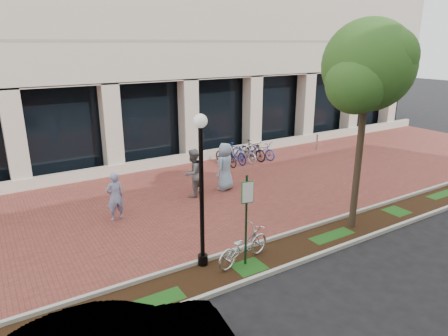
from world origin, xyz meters
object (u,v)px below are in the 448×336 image
street_tree (368,72)px  pedestrian_left (115,197)px  parking_sign (247,210)px  locked_bicycle (243,246)px  bike_rack_cluster (244,152)px  pedestrian_mid (193,173)px  bollard (317,142)px  lamppost (201,184)px  pedestrian_right (225,166)px

street_tree → pedestrian_left: size_ratio=3.88×
parking_sign → locked_bicycle: size_ratio=1.37×
parking_sign → bike_rack_cluster: (5.70, 8.34, -1.16)m
parking_sign → pedestrian_mid: 5.54m
bollard → bike_rack_cluster: (-4.90, 0.25, 0.00)m
locked_bicycle → pedestrian_left: size_ratio=1.12×
pedestrian_mid → bollard: size_ratio=2.02×
pedestrian_left → bike_rack_cluster: pedestrian_left is taller
pedestrian_mid → bike_rack_cluster: (4.52, 2.97, -0.48)m
pedestrian_left → bollard: size_ratio=1.76×
parking_sign → street_tree: 5.63m
parking_sign → bike_rack_cluster: bearing=69.3°
street_tree → bike_rack_cluster: bearing=81.4°
street_tree → locked_bicycle: (-4.44, 0.03, -4.59)m
lamppost → street_tree: (5.48, -0.49, 2.70)m
parking_sign → pedestrian_left: size_ratio=1.53×
pedestrian_mid → bike_rack_cluster: 5.43m
pedestrian_mid → bollard: 9.82m
pedestrian_left → bike_rack_cluster: size_ratio=0.56×
street_tree → parking_sign: bearing=-178.4°
locked_bicycle → bike_rack_cluster: 9.97m
parking_sign → pedestrian_mid: size_ratio=1.34×
parking_sign → pedestrian_mid: bearing=91.3°
bike_rack_cluster → parking_sign: bearing=-132.3°
bike_rack_cluster → lamppost: bearing=-139.0°
pedestrian_right → pedestrian_left: bearing=-21.3°
street_tree → bollard: size_ratio=6.84×
locked_bicycle → pedestrian_right: pedestrian_right is taller
lamppost → bollard: bearing=32.8°
pedestrian_right → bike_rack_cluster: size_ratio=0.65×
parking_sign → pedestrian_mid: (1.18, 5.37, -0.68)m
pedestrian_left → pedestrian_mid: (3.31, 0.54, 0.12)m
locked_bicycle → pedestrian_right: bearing=-39.8°
lamppost → bollard: (11.62, 7.48, -1.90)m
locked_bicycle → pedestrian_mid: bearing=-25.2°
pedestrian_mid → bike_rack_cluster: bearing=-171.2°
parking_sign → lamppost: bearing=162.4°
locked_bicycle → pedestrian_right: (2.68, 5.24, 0.50)m
parking_sign → pedestrian_left: bearing=127.5°
pedestrian_mid → pedestrian_right: pedestrian_right is taller
street_tree → bike_rack_cluster: street_tree is taller
lamppost → street_tree: street_tree is taller
parking_sign → pedestrian_right: 6.07m
lamppost → bike_rack_cluster: bearing=49.0°
street_tree → pedestrian_mid: 7.43m
pedestrian_mid → street_tree: bearing=97.5°
bike_rack_cluster → pedestrian_right: bearing=-143.5°
street_tree → bike_rack_cluster: 9.50m
street_tree → bollard: (6.14, 7.97, -4.60)m
street_tree → pedestrian_right: street_tree is taller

